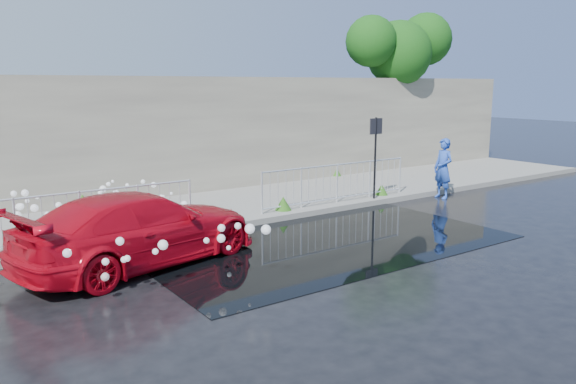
% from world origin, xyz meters
% --- Properties ---
extents(ground, '(90.00, 90.00, 0.00)m').
position_xyz_m(ground, '(0.00, 0.00, 0.00)').
color(ground, black).
rests_on(ground, ground).
extents(pavement, '(30.00, 4.00, 0.15)m').
position_xyz_m(pavement, '(0.00, 5.00, 0.07)').
color(pavement, gray).
rests_on(pavement, ground).
extents(curb, '(30.00, 0.25, 0.16)m').
position_xyz_m(curb, '(0.00, 3.00, 0.08)').
color(curb, gray).
rests_on(curb, ground).
extents(retaining_wall, '(30.00, 0.60, 3.50)m').
position_xyz_m(retaining_wall, '(0.00, 7.20, 1.90)').
color(retaining_wall, '#6A6459').
rests_on(retaining_wall, pavement).
extents(puddle, '(8.00, 5.00, 0.01)m').
position_xyz_m(puddle, '(0.50, 1.00, 0.01)').
color(puddle, black).
rests_on(puddle, ground).
extents(sign_post, '(0.45, 0.06, 2.50)m').
position_xyz_m(sign_post, '(4.20, 3.10, 1.72)').
color(sign_post, black).
rests_on(sign_post, ground).
extents(tree, '(5.01, 2.55, 6.25)m').
position_xyz_m(tree, '(9.61, 7.42, 4.81)').
color(tree, '#332114').
rests_on(tree, ground).
extents(railing_left, '(5.05, 0.05, 1.10)m').
position_xyz_m(railing_left, '(-4.00, 3.35, 0.74)').
color(railing_left, silver).
rests_on(railing_left, pavement).
extents(railing_right, '(5.05, 0.05, 1.10)m').
position_xyz_m(railing_right, '(3.00, 3.35, 0.74)').
color(railing_right, silver).
rests_on(railing_right, pavement).
extents(weeds, '(12.17, 3.93, 0.39)m').
position_xyz_m(weeds, '(-0.44, 4.41, 0.32)').
color(weeds, '#1D4B14').
rests_on(weeds, pavement).
extents(water_spray, '(3.64, 5.86, 1.04)m').
position_xyz_m(water_spray, '(-3.49, 2.63, 0.74)').
color(water_spray, white).
rests_on(water_spray, ground).
extents(red_car, '(5.19, 3.09, 1.41)m').
position_xyz_m(red_car, '(-3.35, 1.65, 0.71)').
color(red_car, '#A90615').
rests_on(red_car, ground).
extents(person, '(0.50, 0.71, 1.82)m').
position_xyz_m(person, '(6.50, 2.53, 0.91)').
color(person, '#2347B0').
rests_on(person, ground).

